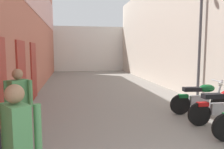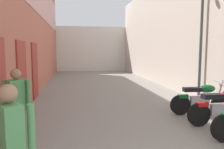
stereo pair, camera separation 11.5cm
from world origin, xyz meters
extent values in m
plane|color=gray|center=(0.00, 7.41, 0.00)|extent=(34.82, 34.82, 0.00)
cube|color=#B76651|center=(-3.32, 9.41, 3.16)|extent=(0.40, 18.82, 6.32)
cube|color=#9E2D23|center=(-3.10, 5.60, 1.10)|extent=(0.06, 1.10, 2.20)
cube|color=#9E2D23|center=(-3.10, 7.80, 1.10)|extent=(0.06, 1.10, 2.20)
cube|color=beige|center=(3.32, 9.41, 2.93)|extent=(0.40, 18.82, 5.85)
cube|color=silver|center=(0.00, 19.82, 2.00)|extent=(9.23, 2.00, 4.01)
cylinder|color=black|center=(1.54, 3.59, 0.30)|extent=(0.60, 0.09, 0.60)
cube|color=#9E9EA3|center=(2.12, 3.58, 0.42)|extent=(0.56, 0.21, 0.28)
cube|color=black|center=(1.89, 3.59, 0.76)|extent=(0.52, 0.23, 0.12)
cube|color=#AD1414|center=(1.62, 3.59, 0.56)|extent=(0.28, 0.15, 0.10)
cylinder|color=black|center=(2.79, 4.49, 0.30)|extent=(0.60, 0.14, 0.60)
cylinder|color=black|center=(1.55, 4.60, 0.30)|extent=(0.60, 0.14, 0.60)
cube|color=#9E9EA3|center=(2.12, 4.55, 0.42)|extent=(0.58, 0.25, 0.28)
ellipsoid|color=#0F5123|center=(2.35, 4.53, 0.78)|extent=(0.50, 0.30, 0.24)
cube|color=black|center=(1.89, 4.57, 0.76)|extent=(0.54, 0.27, 0.12)
cylinder|color=#9E9EA3|center=(2.72, 4.49, 0.65)|extent=(0.25, 0.08, 0.77)
cylinder|color=#9E9EA3|center=(2.65, 4.50, 1.00)|extent=(0.09, 0.58, 0.04)
sphere|color=silver|center=(2.77, 4.49, 0.90)|extent=(0.14, 0.14, 0.14)
cube|color=#0F5123|center=(1.62, 4.60, 0.56)|extent=(0.29, 0.17, 0.10)
cube|color=#4C8C51|center=(-2.22, 1.02, 1.09)|extent=(0.36, 0.39, 0.54)
sphere|color=#997051|center=(-2.22, 1.02, 1.47)|extent=(0.20, 0.20, 0.20)
cylinder|color=#4C8C51|center=(-2.00, 1.02, 1.09)|extent=(0.08, 0.08, 0.52)
cylinder|color=#564C47|center=(-2.71, 3.03, 0.41)|extent=(0.12, 0.12, 0.82)
cylinder|color=#564C47|center=(-2.55, 3.03, 0.41)|extent=(0.12, 0.12, 0.82)
cube|color=#4C8C51|center=(-2.63, 3.03, 1.09)|extent=(0.39, 0.38, 0.54)
sphere|color=#997051|center=(-2.63, 3.03, 1.47)|extent=(0.20, 0.20, 0.20)
cylinder|color=#4C8C51|center=(-2.85, 3.03, 1.09)|extent=(0.08, 0.08, 0.52)
cylinder|color=#4C8C51|center=(-2.41, 3.03, 1.09)|extent=(0.08, 0.08, 0.52)
cone|color=#232328|center=(-2.63, 1.83, 0.68)|extent=(0.20, 0.31, 0.58)
cylinder|color=#47474C|center=(2.97, 6.00, 2.22)|extent=(0.10, 0.10, 4.45)
camera|label=1|loc=(-1.63, -1.40, 1.93)|focal=35.67mm
camera|label=2|loc=(-1.52, -1.42, 1.93)|focal=35.67mm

